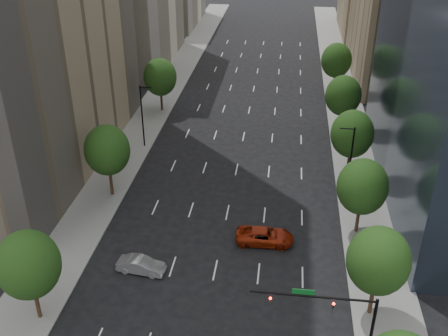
% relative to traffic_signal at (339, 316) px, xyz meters
% --- Properties ---
extents(sidewalk_left, '(6.00, 200.00, 0.15)m').
position_rel_traffic_signal_xyz_m(sidewalk_left, '(-26.03, 30.00, -5.10)').
color(sidewalk_left, slate).
rests_on(sidewalk_left, ground).
extents(sidewalk_right, '(6.00, 200.00, 0.15)m').
position_rel_traffic_signal_xyz_m(sidewalk_right, '(4.97, 30.00, -5.10)').
color(sidewalk_right, slate).
rests_on(sidewalk_right, ground).
extents(tree_right_1, '(5.20, 5.20, 8.75)m').
position_rel_traffic_signal_xyz_m(tree_right_1, '(3.47, 6.00, 0.58)').
color(tree_right_1, '#382316').
rests_on(tree_right_1, ground).
extents(tree_right_2, '(5.20, 5.20, 8.61)m').
position_rel_traffic_signal_xyz_m(tree_right_2, '(3.47, 18.00, 0.43)').
color(tree_right_2, '#382316').
rests_on(tree_right_2, ground).
extents(tree_right_3, '(5.20, 5.20, 8.89)m').
position_rel_traffic_signal_xyz_m(tree_right_3, '(3.47, 30.00, 0.72)').
color(tree_right_3, '#382316').
rests_on(tree_right_3, ground).
extents(tree_right_4, '(5.20, 5.20, 8.46)m').
position_rel_traffic_signal_xyz_m(tree_right_4, '(3.47, 44.00, 0.29)').
color(tree_right_4, '#382316').
rests_on(tree_right_4, ground).
extents(tree_right_5, '(5.20, 5.20, 8.75)m').
position_rel_traffic_signal_xyz_m(tree_right_5, '(3.47, 60.00, 0.58)').
color(tree_right_5, '#382316').
rests_on(tree_right_5, ground).
extents(tree_left_0, '(5.20, 5.20, 8.75)m').
position_rel_traffic_signal_xyz_m(tree_left_0, '(-24.53, 2.00, 0.58)').
color(tree_left_0, '#382316').
rests_on(tree_left_0, ground).
extents(tree_left_1, '(5.20, 5.20, 8.97)m').
position_rel_traffic_signal_xyz_m(tree_left_1, '(-24.53, 22.00, 0.79)').
color(tree_left_1, '#382316').
rests_on(tree_left_1, ground).
extents(tree_left_2, '(5.20, 5.20, 8.68)m').
position_rel_traffic_signal_xyz_m(tree_left_2, '(-24.53, 48.00, 0.50)').
color(tree_left_2, '#382316').
rests_on(tree_left_2, ground).
extents(streetlight_rn, '(1.70, 0.20, 9.00)m').
position_rel_traffic_signal_xyz_m(streetlight_rn, '(2.91, 25.00, -0.33)').
color(streetlight_rn, black).
rests_on(streetlight_rn, ground).
extents(streetlight_ln, '(1.70, 0.20, 9.00)m').
position_rel_traffic_signal_xyz_m(streetlight_ln, '(-23.96, 35.00, -0.33)').
color(streetlight_ln, black).
rests_on(streetlight_ln, ground).
extents(traffic_signal, '(9.12, 0.40, 7.38)m').
position_rel_traffic_signal_xyz_m(traffic_signal, '(0.00, 0.00, 0.00)').
color(traffic_signal, black).
rests_on(traffic_signal, ground).
extents(car_silver, '(4.76, 2.09, 1.52)m').
position_rel_traffic_signal_xyz_m(car_silver, '(-17.47, 8.91, -4.41)').
color(car_silver, gray).
rests_on(car_silver, ground).
extents(car_red_far, '(5.96, 2.83, 1.64)m').
position_rel_traffic_signal_xyz_m(car_red_far, '(-6.08, 14.92, -4.35)').
color(car_red_far, maroon).
rests_on(car_red_far, ground).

